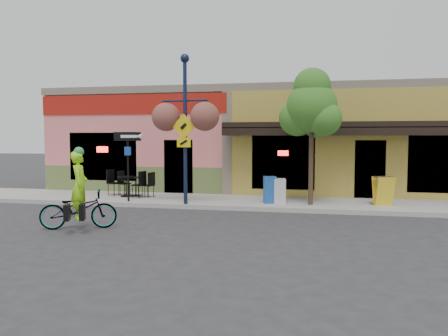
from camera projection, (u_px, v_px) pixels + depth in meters
name	position (u px, v px, depth m)	size (l,w,h in m)	color
ground	(237.00, 213.00, 13.77)	(90.00, 90.00, 0.00)	#2D2D30
sidewalk	(247.00, 202.00, 15.72)	(24.00, 3.00, 0.15)	#9E9B93
curb	(240.00, 208.00, 14.30)	(24.00, 0.12, 0.15)	#A8A59E
building	(264.00, 141.00, 20.94)	(18.20, 8.20, 4.50)	#E2716F
bicycle	(78.00, 209.00, 11.44)	(0.68, 1.96, 1.03)	maroon
cyclist_rider	(80.00, 195.00, 11.40)	(0.65, 0.43, 1.80)	#9FFF1A
lamp_post	(185.00, 130.00, 14.59)	(1.60, 0.64, 5.02)	#131E3C
one_way_sign	(128.00, 167.00, 15.29)	(0.93, 0.20, 2.44)	black
cafe_set_left	(126.00, 183.00, 16.59)	(1.69, 0.84, 1.01)	black
cafe_set_right	(136.00, 184.00, 16.72)	(1.60, 0.80, 0.96)	black
newspaper_box_blue	(270.00, 190.00, 14.96)	(0.41, 0.37, 0.91)	#1A4FA1
newspaper_box_grey	(279.00, 191.00, 14.93)	(0.39, 0.36, 0.84)	beige
street_tree	(311.00, 136.00, 14.43)	(1.79, 1.79, 4.58)	#3D7A26
sandwich_board	(385.00, 191.00, 14.29)	(0.58, 0.42, 0.96)	yellow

